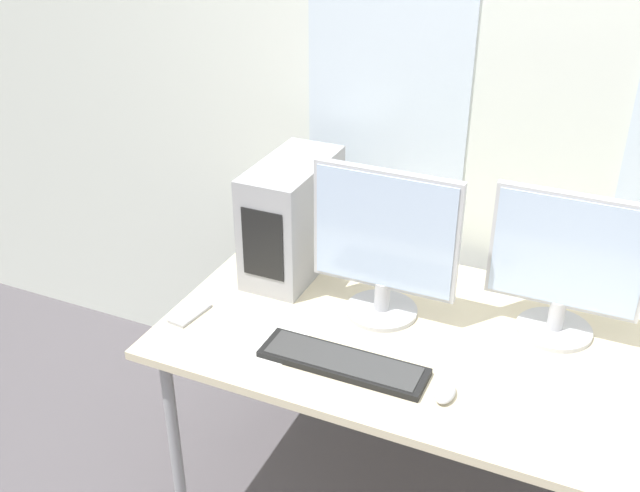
{
  "coord_description": "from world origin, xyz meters",
  "views": [
    {
      "loc": [
        0.28,
        -1.41,
        2.12
      ],
      "look_at": [
        -0.56,
        0.46,
        0.99
      ],
      "focal_mm": 42.0,
      "sensor_mm": 36.0,
      "label": 1
    }
  ],
  "objects_px": {
    "monitor_main": "(384,243)",
    "cell_phone": "(190,313)",
    "monitor_right_near": "(566,265)",
    "mouse": "(445,393)",
    "pc_tower": "(292,217)",
    "keyboard": "(343,363)"
  },
  "relations": [
    {
      "from": "monitor_right_near",
      "to": "mouse",
      "type": "xyz_separation_m",
      "value": [
        -0.22,
        -0.44,
        -0.23
      ]
    },
    {
      "from": "monitor_right_near",
      "to": "mouse",
      "type": "relative_size",
      "value": 4.87
    },
    {
      "from": "monitor_right_near",
      "to": "monitor_main",
      "type": "bearing_deg",
      "value": -167.25
    },
    {
      "from": "mouse",
      "to": "cell_phone",
      "type": "bearing_deg",
      "value": 176.35
    },
    {
      "from": "monitor_main",
      "to": "cell_phone",
      "type": "relative_size",
      "value": 3.23
    },
    {
      "from": "monitor_main",
      "to": "keyboard",
      "type": "xyz_separation_m",
      "value": [
        -0.01,
        -0.31,
        -0.24
      ]
    },
    {
      "from": "pc_tower",
      "to": "keyboard",
      "type": "xyz_separation_m",
      "value": [
        0.38,
        -0.45,
        -0.19
      ]
    },
    {
      "from": "pc_tower",
      "to": "monitor_main",
      "type": "distance_m",
      "value": 0.42
    },
    {
      "from": "keyboard",
      "to": "cell_phone",
      "type": "distance_m",
      "value": 0.55
    },
    {
      "from": "monitor_main",
      "to": "pc_tower",
      "type": "bearing_deg",
      "value": 159.59
    },
    {
      "from": "monitor_main",
      "to": "cell_phone",
      "type": "bearing_deg",
      "value": -154.67
    },
    {
      "from": "pc_tower",
      "to": "monitor_right_near",
      "type": "height_order",
      "value": "monitor_right_near"
    },
    {
      "from": "keyboard",
      "to": "mouse",
      "type": "relative_size",
      "value": 5.16
    },
    {
      "from": "pc_tower",
      "to": "cell_phone",
      "type": "relative_size",
      "value": 2.84
    },
    {
      "from": "monitor_main",
      "to": "keyboard",
      "type": "height_order",
      "value": "monitor_main"
    },
    {
      "from": "keyboard",
      "to": "mouse",
      "type": "height_order",
      "value": "mouse"
    },
    {
      "from": "monitor_main",
      "to": "mouse",
      "type": "distance_m",
      "value": 0.5
    },
    {
      "from": "pc_tower",
      "to": "cell_phone",
      "type": "xyz_separation_m",
      "value": [
        -0.17,
        -0.41,
        -0.2
      ]
    },
    {
      "from": "pc_tower",
      "to": "monitor_right_near",
      "type": "xyz_separation_m",
      "value": [
        0.91,
        -0.02,
        0.04
      ]
    },
    {
      "from": "pc_tower",
      "to": "mouse",
      "type": "relative_size",
      "value": 4.53
    },
    {
      "from": "pc_tower",
      "to": "monitor_right_near",
      "type": "distance_m",
      "value": 0.91
    },
    {
      "from": "pc_tower",
      "to": "keyboard",
      "type": "distance_m",
      "value": 0.62
    }
  ]
}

